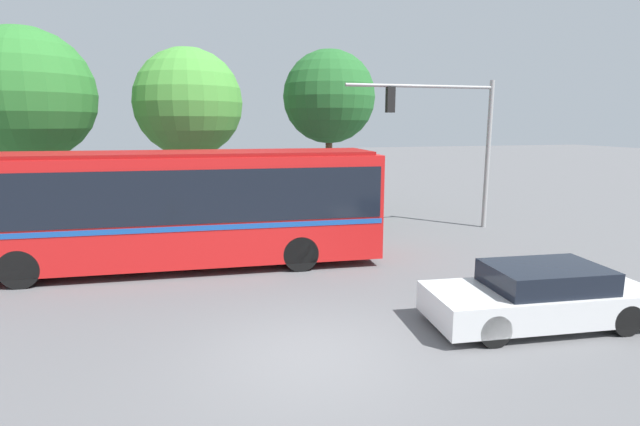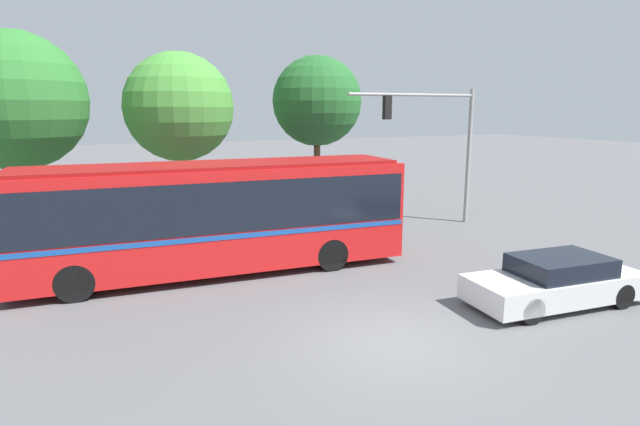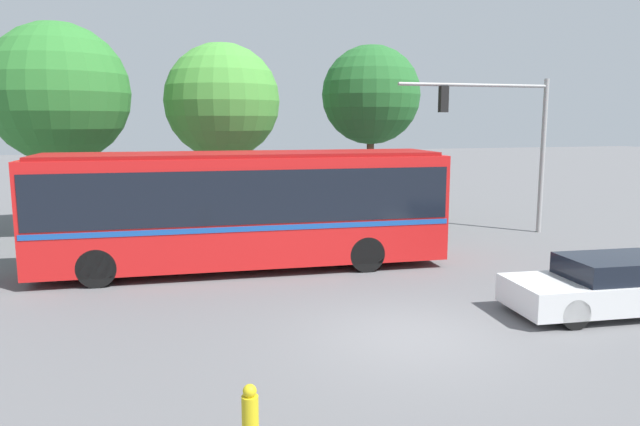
{
  "view_description": "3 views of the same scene",
  "coord_description": "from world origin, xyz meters",
  "px_view_note": "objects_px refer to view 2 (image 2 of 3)",
  "views": [
    {
      "loc": [
        -1.95,
        -7.78,
        4.11
      ],
      "look_at": [
        1.34,
        4.44,
        1.74
      ],
      "focal_mm": 27.08,
      "sensor_mm": 36.0,
      "label": 1
    },
    {
      "loc": [
        -5.69,
        -8.53,
        4.86
      ],
      "look_at": [
        0.0,
        3.85,
        2.09
      ],
      "focal_mm": 28.69,
      "sensor_mm": 36.0,
      "label": 2
    },
    {
      "loc": [
        -4.81,
        -10.19,
        4.21
      ],
      "look_at": [
        -0.99,
        3.07,
        2.04
      ],
      "focal_mm": 33.28,
      "sensor_mm": 36.0,
      "label": 3
    }
  ],
  "objects_px": {
    "sedan_foreground": "(556,281)",
    "street_tree_centre": "(179,107)",
    "city_bus": "(215,211)",
    "street_tree_left": "(15,101)",
    "traffic_light_pole": "(441,133)",
    "street_tree_right": "(317,101)"
  },
  "relations": [
    {
      "from": "traffic_light_pole",
      "to": "street_tree_right",
      "type": "xyz_separation_m",
      "value": [
        -3.71,
        4.25,
        1.32
      ]
    },
    {
      "from": "sedan_foreground",
      "to": "street_tree_centre",
      "type": "distance_m",
      "value": 16.07
    },
    {
      "from": "street_tree_left",
      "to": "street_tree_right",
      "type": "height_order",
      "value": "street_tree_left"
    },
    {
      "from": "city_bus",
      "to": "street_tree_centre",
      "type": "xyz_separation_m",
      "value": [
        0.41,
        7.75,
        3.07
      ]
    },
    {
      "from": "sedan_foreground",
      "to": "street_tree_centre",
      "type": "relative_size",
      "value": 0.65
    },
    {
      "from": "sedan_foreground",
      "to": "street_tree_left",
      "type": "xyz_separation_m",
      "value": [
        -12.72,
        13.25,
        4.55
      ]
    },
    {
      "from": "sedan_foreground",
      "to": "street_tree_centre",
      "type": "xyz_separation_m",
      "value": [
        -6.76,
        13.91,
        4.35
      ]
    },
    {
      "from": "sedan_foreground",
      "to": "street_tree_centre",
      "type": "height_order",
      "value": "street_tree_centre"
    },
    {
      "from": "city_bus",
      "to": "street_tree_right",
      "type": "xyz_separation_m",
      "value": [
        6.37,
        6.72,
        3.33
      ]
    },
    {
      "from": "street_tree_left",
      "to": "street_tree_centre",
      "type": "height_order",
      "value": "street_tree_left"
    },
    {
      "from": "traffic_light_pole",
      "to": "street_tree_right",
      "type": "bearing_deg",
      "value": -48.89
    },
    {
      "from": "traffic_light_pole",
      "to": "street_tree_centre",
      "type": "distance_m",
      "value": 11.07
    },
    {
      "from": "street_tree_centre",
      "to": "street_tree_right",
      "type": "relative_size",
      "value": 1.0
    },
    {
      "from": "street_tree_left",
      "to": "sedan_foreground",
      "type": "bearing_deg",
      "value": -46.17
    },
    {
      "from": "sedan_foreground",
      "to": "city_bus",
      "type": "bearing_deg",
      "value": -35.86
    },
    {
      "from": "street_tree_left",
      "to": "city_bus",
      "type": "bearing_deg",
      "value": -51.9
    },
    {
      "from": "street_tree_centre",
      "to": "traffic_light_pole",
      "type": "bearing_deg",
      "value": -28.62
    },
    {
      "from": "traffic_light_pole",
      "to": "street_tree_left",
      "type": "bearing_deg",
      "value": -16.44
    },
    {
      "from": "traffic_light_pole",
      "to": "street_tree_centre",
      "type": "height_order",
      "value": "street_tree_centre"
    },
    {
      "from": "street_tree_centre",
      "to": "street_tree_right",
      "type": "distance_m",
      "value": 6.05
    },
    {
      "from": "sedan_foreground",
      "to": "street_tree_right",
      "type": "distance_m",
      "value": 13.71
    },
    {
      "from": "city_bus",
      "to": "street_tree_left",
      "type": "bearing_deg",
      "value": -48.55
    }
  ]
}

